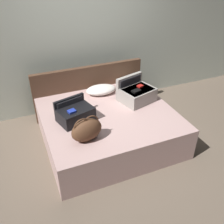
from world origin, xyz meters
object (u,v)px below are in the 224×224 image
bed (109,127)px  pillow_near_headboard (101,90)px  hard_case_medium (75,113)px  pillow_center_head (128,82)px  duffel_bag (87,130)px  hard_case_large (136,93)px

bed → pillow_near_headboard: 0.70m
pillow_near_headboard → hard_case_medium: bearing=-135.1°
hard_case_medium → pillow_near_headboard: hard_case_medium is taller
bed → pillow_near_headboard: size_ratio=3.79×
pillow_center_head → bed: bearing=-133.5°
hard_case_medium → pillow_center_head: hard_case_medium is taller
hard_case_medium → duffel_bag: (0.02, -0.47, 0.04)m
pillow_near_headboard → pillow_center_head: 0.55m
hard_case_medium → duffel_bag: bearing=-103.2°
bed → duffel_bag: duffel_bag is taller
hard_case_medium → duffel_bag: 0.48m
duffel_bag → pillow_center_head: (1.13, 1.15, -0.07)m
duffel_bag → pillow_near_headboard: (0.59, 1.08, -0.08)m
hard_case_large → pillow_near_headboard: bearing=119.5°
bed → pillow_center_head: pillow_center_head is taller
hard_case_large → duffel_bag: size_ratio=1.37×
duffel_bag → pillow_center_head: 1.62m
pillow_center_head → duffel_bag: bearing=-134.5°
pillow_near_headboard → pillow_center_head: size_ratio=1.16×
hard_case_large → pillow_center_head: bearing=62.2°
pillow_center_head → pillow_near_headboard: bearing=-172.3°
bed → hard_case_medium: 0.61m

